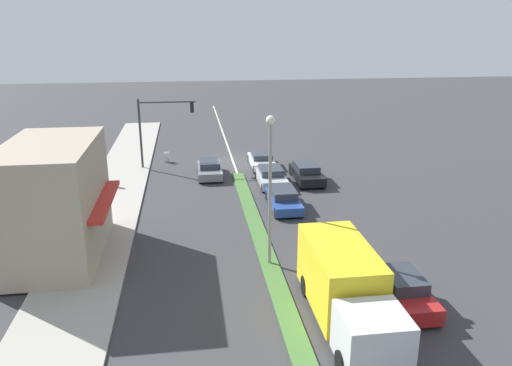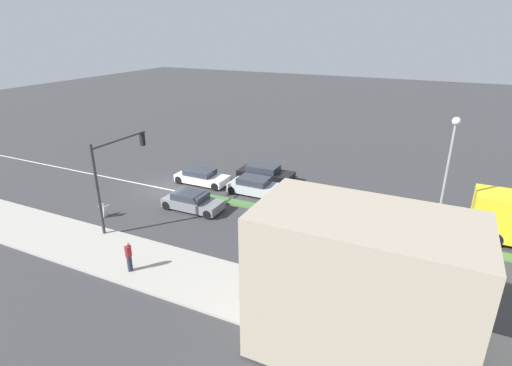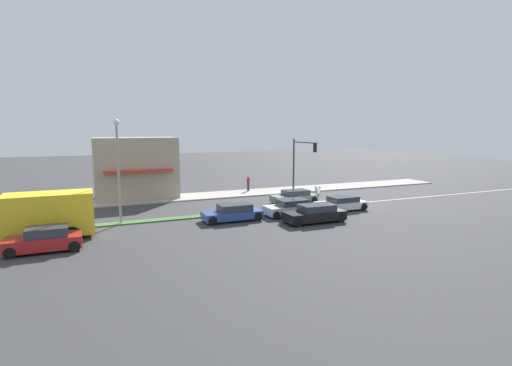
% 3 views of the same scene
% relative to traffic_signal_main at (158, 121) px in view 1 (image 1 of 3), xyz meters
% --- Properties ---
extents(ground_plane, '(160.00, 160.00, 0.00)m').
position_rel_traffic_signal_main_xyz_m(ground_plane, '(-6.12, 16.70, -3.90)').
color(ground_plane, '#38383A').
extents(sidewalk_right, '(4.00, 73.00, 0.12)m').
position_rel_traffic_signal_main_xyz_m(sidewalk_right, '(2.88, 17.20, -3.84)').
color(sidewalk_right, '#A8A399').
rests_on(sidewalk_right, ground).
extents(median_strip, '(0.90, 46.00, 0.10)m').
position_rel_traffic_signal_main_xyz_m(median_strip, '(-6.12, 25.70, -3.85)').
color(median_strip, '#477538').
rests_on(median_strip, ground).
extents(lane_marking_center, '(0.16, 60.00, 0.01)m').
position_rel_traffic_signal_main_xyz_m(lane_marking_center, '(-6.12, -1.30, -3.90)').
color(lane_marking_center, beige).
rests_on(lane_marking_center, ground).
extents(building_corner_store, '(4.88, 7.66, 5.84)m').
position_rel_traffic_signal_main_xyz_m(building_corner_store, '(4.33, 15.81, -0.86)').
color(building_corner_store, tan).
rests_on(building_corner_store, sidewalk_right).
extents(traffic_signal_main, '(4.59, 0.34, 5.60)m').
position_rel_traffic_signal_main_xyz_m(traffic_signal_main, '(0.00, 0.00, 0.00)').
color(traffic_signal_main, '#333338').
rests_on(traffic_signal_main, sidewalk_right).
extents(street_lamp, '(0.44, 0.44, 7.37)m').
position_rel_traffic_signal_main_xyz_m(street_lamp, '(-6.12, 18.17, 0.88)').
color(street_lamp, gray).
rests_on(street_lamp, median_strip).
extents(pedestrian, '(0.34, 0.34, 1.65)m').
position_rel_traffic_signal_main_xyz_m(pedestrian, '(3.83, 4.23, -2.91)').
color(pedestrian, '#282D42').
rests_on(pedestrian, sidewalk_right).
extents(warning_aframe_sign, '(0.45, 0.53, 0.84)m').
position_rel_traffic_signal_main_xyz_m(warning_aframe_sign, '(-0.47, -1.83, -3.47)').
color(warning_aframe_sign, silver).
rests_on(warning_aframe_sign, ground).
extents(delivery_truck, '(2.44, 7.50, 2.87)m').
position_rel_traffic_signal_main_xyz_m(delivery_truck, '(-8.32, 23.41, -2.43)').
color(delivery_truck, silver).
rests_on(delivery_truck, ground).
extents(hatchback_red, '(1.77, 3.91, 1.38)m').
position_rel_traffic_signal_main_xyz_m(hatchback_red, '(-11.12, 22.61, -3.24)').
color(hatchback_red, '#AD1E1E').
rests_on(hatchback_red, ground).
extents(sedan_silver, '(1.91, 4.10, 1.27)m').
position_rel_traffic_signal_main_xyz_m(sedan_silver, '(-8.32, 5.55, -3.29)').
color(sedan_silver, '#B7BABF').
rests_on(sedan_silver, ground).
extents(suv_grey, '(1.81, 4.15, 1.22)m').
position_rel_traffic_signal_main_xyz_m(suv_grey, '(-3.92, 2.83, -3.31)').
color(suv_grey, slate).
rests_on(suv_grey, ground).
extents(van_white, '(1.86, 4.23, 1.18)m').
position_rel_traffic_signal_main_xyz_m(van_white, '(-8.32, 0.74, -3.32)').
color(van_white, silver).
rests_on(van_white, ground).
extents(suv_black, '(1.89, 4.51, 1.31)m').
position_rel_traffic_signal_main_xyz_m(suv_black, '(-11.12, 5.07, -3.26)').
color(suv_black, black).
rests_on(suv_black, ground).
extents(coupe_blue, '(1.79, 4.35, 1.25)m').
position_rel_traffic_signal_main_xyz_m(coupe_blue, '(-8.32, 10.41, -3.30)').
color(coupe_blue, '#284793').
rests_on(coupe_blue, ground).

